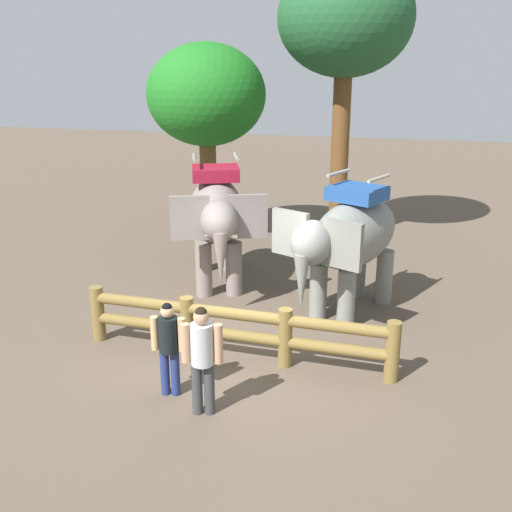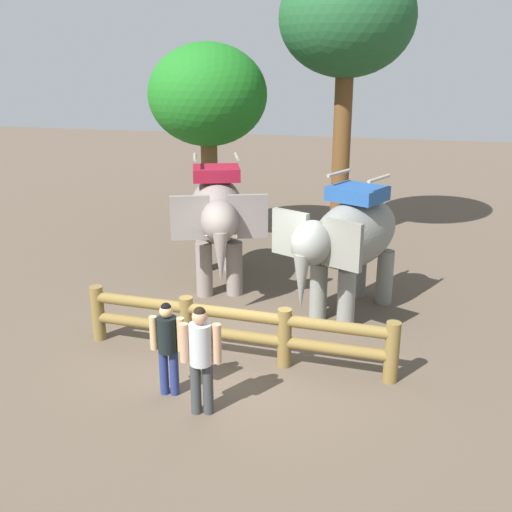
{
  "view_description": "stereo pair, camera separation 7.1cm",
  "coord_description": "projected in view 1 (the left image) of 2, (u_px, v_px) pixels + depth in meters",
  "views": [
    {
      "loc": [
        2.59,
        -9.41,
        5.11
      ],
      "look_at": [
        0.0,
        1.36,
        1.4
      ],
      "focal_mm": 42.63,
      "sensor_mm": 36.0,
      "label": 1
    },
    {
      "loc": [
        2.66,
        -9.39,
        5.11
      ],
      "look_at": [
        0.0,
        1.36,
        1.4
      ],
      "focal_mm": 42.63,
      "sensor_mm": 36.0,
      "label": 2
    }
  ],
  "objects": [
    {
      "name": "ground_plane",
      "position": [
        238.0,
        353.0,
        10.87
      ],
      "size": [
        60.0,
        60.0,
        0.0
      ],
      "primitive_type": "plane",
      "color": "brown"
    },
    {
      "name": "log_fence",
      "position": [
        235.0,
        327.0,
        10.51
      ],
      "size": [
        5.6,
        0.52,
        1.05
      ],
      "color": "brown",
      "rests_on": "ground"
    },
    {
      "name": "elephant_near_left",
      "position": [
        217.0,
        215.0,
        13.56
      ],
      "size": [
        2.46,
        3.55,
        2.97
      ],
      "color": "gray",
      "rests_on": "ground"
    },
    {
      "name": "elephant_center",
      "position": [
        349.0,
        238.0,
        12.05
      ],
      "size": [
        2.59,
        3.4,
        2.88
      ],
      "color": "gray",
      "rests_on": "ground"
    },
    {
      "name": "tourist_woman_in_black",
      "position": [
        169.0,
        342.0,
        9.31
      ],
      "size": [
        0.55,
        0.33,
        1.55
      ],
      "color": "navy",
      "rests_on": "ground"
    },
    {
      "name": "tourist_man_in_blue",
      "position": [
        202.0,
        353.0,
        8.77
      ],
      "size": [
        0.6,
        0.39,
        1.71
      ],
      "color": "#383A3B",
      "rests_on": "ground"
    },
    {
      "name": "tree_far_left",
      "position": [
        345.0,
        22.0,
        15.54
      ],
      "size": [
        3.51,
        3.51,
        7.46
      ],
      "color": "brown",
      "rests_on": "ground"
    },
    {
      "name": "tree_back_center",
      "position": [
        206.0,
        97.0,
        16.04
      ],
      "size": [
        3.15,
        3.15,
        5.4
      ],
      "color": "brown",
      "rests_on": "ground"
    }
  ]
}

